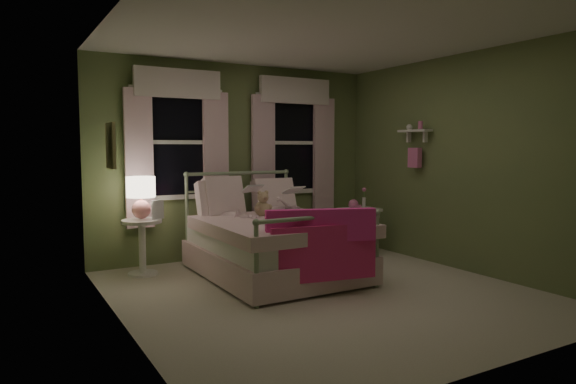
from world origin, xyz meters
TOP-DOWN VIEW (x-y plane):
  - room_shell at (0.00, 0.00)m, footprint 4.20×4.20m
  - bed at (-0.12, 0.86)m, footprint 1.58×2.04m
  - pink_throw at (-0.12, -0.16)m, footprint 1.09×0.46m
  - child_left at (-0.40, 1.29)m, footprint 0.32×0.26m
  - child_right at (0.16, 1.29)m, footprint 0.42×0.35m
  - book_left at (-0.40, 1.04)m, footprint 0.21×0.14m
  - book_right at (0.16, 1.04)m, footprint 0.20×0.11m
  - teddy_bear at (-0.12, 1.13)m, footprint 0.23×0.19m
  - nightstand_left at (-1.43, 1.65)m, footprint 0.46×0.46m
  - table_lamp at (-1.43, 1.65)m, footprint 0.33×0.33m
  - book_nightstand at (-1.33, 1.57)m, footprint 0.22×0.26m
  - nightstand_right at (1.44, 1.27)m, footprint 0.50×0.40m
  - pink_toy at (1.34, 1.27)m, footprint 0.14×0.19m
  - bud_vase at (1.56, 1.32)m, footprint 0.06×0.06m
  - window_left at (-0.85, 2.03)m, footprint 1.34×0.13m
  - window_right at (0.85, 2.03)m, footprint 1.34×0.13m
  - wall_shelf at (1.90, 0.70)m, footprint 0.15×0.50m
  - framed_picture at (-1.95, 0.60)m, footprint 0.03×0.32m

SIDE VIEW (x-z plane):
  - bed at x=-0.12m, z-range -0.22..0.97m
  - nightstand_left at x=-1.43m, z-range 0.09..0.74m
  - nightstand_right at x=1.44m, z-range 0.23..0.87m
  - pink_throw at x=-0.12m, z-range 0.26..0.96m
  - book_nightstand at x=-1.33m, z-range 0.65..0.67m
  - pink_toy at x=1.34m, z-range 0.64..0.78m
  - bud_vase at x=1.56m, z-range 0.65..0.93m
  - teddy_bear at x=-0.12m, z-range 0.64..0.95m
  - book_right at x=0.16m, z-range 0.79..1.05m
  - child_left at x=-0.40m, z-range 0.57..1.34m
  - table_lamp at x=-1.43m, z-range 0.71..1.20m
  - child_right at x=0.16m, z-range 0.57..1.35m
  - book_left at x=-0.40m, z-range 0.83..1.09m
  - room_shell at x=0.00m, z-range -0.80..3.40m
  - framed_picture at x=-1.95m, z-range 1.29..1.71m
  - wall_shelf at x=1.90m, z-range 1.22..1.82m
  - window_left at x=-0.85m, z-range 0.64..2.60m
  - window_right at x=0.85m, z-range 0.64..2.60m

